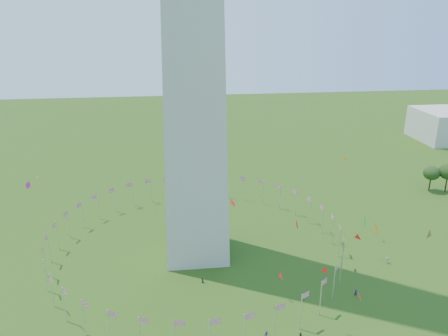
% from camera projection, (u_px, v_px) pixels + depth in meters
% --- Properties ---
extents(flag_ring, '(80.24, 80.24, 9.00)m').
position_uv_depth(flag_ring, '(196.00, 239.00, 122.98)').
color(flag_ring, silver).
rests_on(flag_ring, ground).
extents(kites_aloft, '(104.90, 75.93, 32.83)m').
position_uv_depth(kites_aloft, '(282.00, 232.00, 94.87)').
color(kites_aloft, red).
rests_on(kites_aloft, ground).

